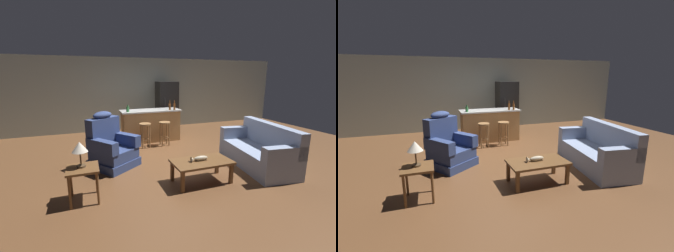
% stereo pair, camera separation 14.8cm
% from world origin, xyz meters
% --- Properties ---
extents(ground_plane, '(12.00, 12.00, 0.00)m').
position_xyz_m(ground_plane, '(0.00, 0.00, 0.00)').
color(ground_plane, brown).
extents(back_wall, '(12.00, 0.05, 2.60)m').
position_xyz_m(back_wall, '(0.00, 3.12, 1.30)').
color(back_wall, '#939E93').
rests_on(back_wall, ground_plane).
extents(coffee_table, '(1.10, 0.60, 0.42)m').
position_xyz_m(coffee_table, '(0.10, -1.70, 0.36)').
color(coffee_table, brown).
rests_on(coffee_table, ground_plane).
extents(fish_figurine, '(0.34, 0.10, 0.10)m').
position_xyz_m(fish_figurine, '(0.06, -1.68, 0.46)').
color(fish_figurine, '#4C3823').
rests_on(fish_figurine, coffee_table).
extents(couch, '(1.09, 2.00, 0.94)m').
position_xyz_m(couch, '(1.68, -1.42, 0.34)').
color(couch, '#8493B2').
rests_on(couch, ground_plane).
extents(recliner_near_lamp, '(1.17, 1.17, 1.20)m').
position_xyz_m(recliner_near_lamp, '(-1.38, -0.31, 0.42)').
color(recliner_near_lamp, navy).
rests_on(recliner_near_lamp, ground_plane).
extents(end_table, '(0.48, 0.48, 0.56)m').
position_xyz_m(end_table, '(-1.96, -1.63, 0.46)').
color(end_table, brown).
rests_on(end_table, ground_plane).
extents(table_lamp, '(0.24, 0.24, 0.41)m').
position_xyz_m(table_lamp, '(-1.97, -1.60, 0.87)').
color(table_lamp, '#4C3823').
rests_on(table_lamp, end_table).
extents(kitchen_island, '(1.80, 0.70, 0.95)m').
position_xyz_m(kitchen_island, '(0.00, 1.35, 0.48)').
color(kitchen_island, '#AD7F4C').
rests_on(kitchen_island, ground_plane).
extents(bar_stool_left, '(0.32, 0.32, 0.68)m').
position_xyz_m(bar_stool_left, '(-0.34, 0.72, 0.47)').
color(bar_stool_left, olive).
rests_on(bar_stool_left, ground_plane).
extents(bar_stool_right, '(0.32, 0.32, 0.68)m').
position_xyz_m(bar_stool_right, '(0.23, 0.72, 0.47)').
color(bar_stool_right, olive).
rests_on(bar_stool_right, ground_plane).
extents(refrigerator, '(0.70, 0.69, 1.76)m').
position_xyz_m(refrigerator, '(0.96, 2.55, 0.88)').
color(refrigerator, black).
rests_on(refrigerator, ground_plane).
extents(bottle_tall_green, '(0.08, 0.08, 0.20)m').
position_xyz_m(bottle_tall_green, '(-0.72, 1.18, 1.03)').
color(bottle_tall_green, '#2D6B38').
rests_on(bottle_tall_green, kitchen_island).
extents(bottle_short_amber, '(0.06, 0.06, 0.29)m').
position_xyz_m(bottle_short_amber, '(0.68, 1.09, 1.06)').
color(bottle_short_amber, brown).
rests_on(bottle_short_amber, kitchen_island).
extents(bottle_wine_dark, '(0.06, 0.06, 0.29)m').
position_xyz_m(bottle_wine_dark, '(0.54, 1.11, 1.06)').
color(bottle_wine_dark, brown).
rests_on(bottle_wine_dark, kitchen_island).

